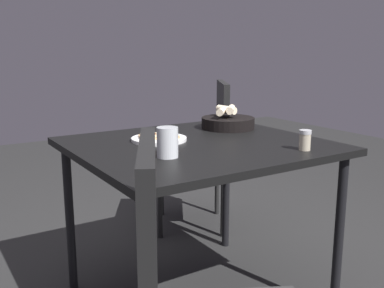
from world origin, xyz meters
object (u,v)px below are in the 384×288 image
Objects in this scene: pizza_plate at (159,138)px; bread_basket at (228,121)px; beer_glass at (168,144)px; chair_near at (205,148)px; dining_table at (198,158)px; pepper_shaker at (305,141)px.

bread_basket is (0.43, 0.08, 0.02)m from pizza_plate.
bread_basket is 2.35× the size of beer_glass.
bread_basket is 0.66m from beer_glass.
chair_near reaches higher than pizza_plate.
pizza_plate is 0.44m from bread_basket.
beer_glass is 0.12× the size of chair_near.
bread_basket is at bearing 10.80° from pizza_plate.
dining_table is 0.30m from beer_glass.
chair_near is at bearing 68.04° from bread_basket.
chair_near reaches higher than bread_basket.
beer_glass is at bearing -130.78° from chair_near.
pepper_shaker is (0.40, -0.47, 0.03)m from pizza_plate.
pizza_plate is 0.30m from beer_glass.
dining_table is 0.19m from pizza_plate.
pizza_plate is at bearing 130.53° from pepper_shaker.
pizza_plate is 0.91× the size of bread_basket.
pepper_shaker is (0.28, -0.34, 0.10)m from dining_table.
dining_table is 0.39m from bread_basket.
pepper_shaker is 1.12m from chair_near.
beer_glass reaches higher than dining_table.
chair_near is at bearing 42.94° from pizza_plate.
pizza_plate is (-0.12, 0.13, 0.08)m from dining_table.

